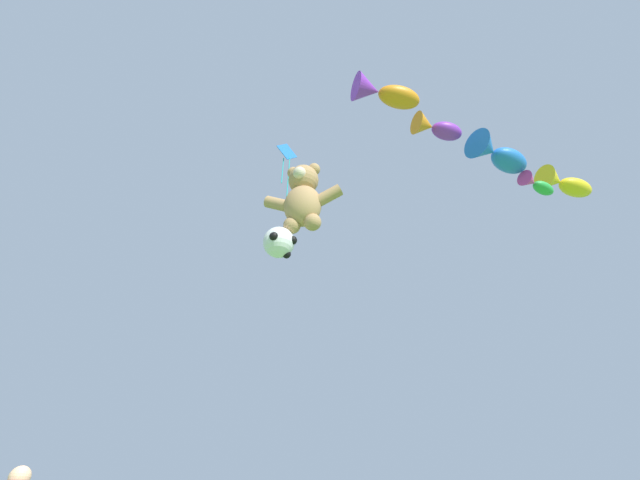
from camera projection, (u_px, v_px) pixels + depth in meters
name	position (u px, v px, depth m)	size (l,w,h in m)	color
teddy_bear_kite	(303.00, 197.00, 11.48)	(2.19, 0.96, 2.22)	tan
soccer_ball_kite	(279.00, 242.00, 10.83)	(0.89, 0.88, 0.81)	white
fish_kite_tangerine	(383.00, 93.00, 12.48)	(2.12, 1.71, 0.86)	orange
fish_kite_violet	(436.00, 128.00, 13.61)	(1.74, 1.47, 0.76)	purple
fish_kite_cobalt	(497.00, 154.00, 14.14)	(2.28, 2.29, 1.04)	blue
fish_kite_emerald	(536.00, 184.00, 14.63)	(1.41, 1.44, 0.56)	green
fish_kite_goldfin	(564.00, 184.00, 16.03)	(2.36, 2.09, 0.93)	yellow
diamond_kite	(287.00, 158.00, 15.27)	(0.56, 0.73, 2.77)	blue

